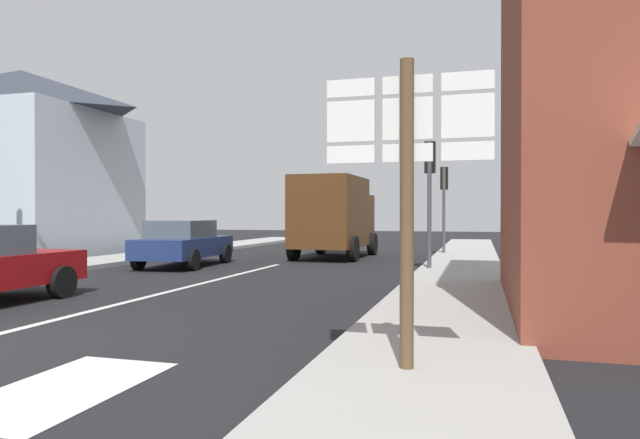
{
  "coord_description": "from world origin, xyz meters",
  "views": [
    {
      "loc": [
        6.41,
        -5.46,
        1.67
      ],
      "look_at": [
        1.03,
        13.48,
        1.48
      ],
      "focal_mm": 31.66,
      "sensor_mm": 36.0,
      "label": 1
    }
  ],
  "objects_px": {
    "sedan_far": "(184,243)",
    "route_sign_post": "(407,180)",
    "traffic_light_far_right": "(444,190)",
    "traffic_light_near_right": "(430,176)",
    "delivery_truck": "(334,215)"
  },
  "relations": [
    {
      "from": "sedan_far",
      "to": "traffic_light_near_right",
      "type": "distance_m",
      "value": 7.99
    },
    {
      "from": "delivery_truck",
      "to": "traffic_light_far_right",
      "type": "bearing_deg",
      "value": 29.25
    },
    {
      "from": "traffic_light_near_right",
      "to": "traffic_light_far_right",
      "type": "distance_m",
      "value": 6.64
    },
    {
      "from": "sedan_far",
      "to": "traffic_light_far_right",
      "type": "relative_size",
      "value": 1.22
    },
    {
      "from": "sedan_far",
      "to": "traffic_light_near_right",
      "type": "height_order",
      "value": "traffic_light_near_right"
    },
    {
      "from": "delivery_truck",
      "to": "route_sign_post",
      "type": "bearing_deg",
      "value": -72.91
    },
    {
      "from": "sedan_far",
      "to": "route_sign_post",
      "type": "xyz_separation_m",
      "value": [
        8.41,
        -10.49,
        1.24
      ]
    },
    {
      "from": "delivery_truck",
      "to": "route_sign_post",
      "type": "height_order",
      "value": "route_sign_post"
    },
    {
      "from": "sedan_far",
      "to": "traffic_light_near_right",
      "type": "relative_size",
      "value": 1.16
    },
    {
      "from": "delivery_truck",
      "to": "traffic_light_near_right",
      "type": "relative_size",
      "value": 1.34
    },
    {
      "from": "traffic_light_near_right",
      "to": "sedan_far",
      "type": "bearing_deg",
      "value": -178.24
    },
    {
      "from": "route_sign_post",
      "to": "traffic_light_far_right",
      "type": "bearing_deg",
      "value": 92.25
    },
    {
      "from": "delivery_truck",
      "to": "traffic_light_near_right",
      "type": "height_order",
      "value": "traffic_light_near_right"
    },
    {
      "from": "sedan_far",
      "to": "traffic_light_far_right",
      "type": "distance_m",
      "value": 10.51
    },
    {
      "from": "sedan_far",
      "to": "route_sign_post",
      "type": "height_order",
      "value": "route_sign_post"
    }
  ]
}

